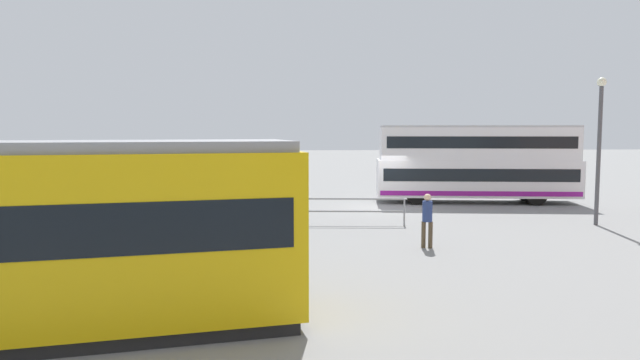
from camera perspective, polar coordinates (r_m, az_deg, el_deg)
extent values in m
plane|color=gray|center=(28.19, 6.47, -2.74)|extent=(160.00, 160.00, 0.00)
cube|color=white|center=(30.91, 15.26, 0.22)|extent=(10.47, 3.76, 1.90)
cube|color=white|center=(30.82, 15.33, 3.52)|extent=(10.15, 3.62, 1.67)
cube|color=black|center=(30.90, 15.27, 0.64)|extent=(9.97, 3.72, 0.64)
cube|color=black|center=(30.82, 15.34, 3.68)|extent=(9.65, 3.59, 0.60)
cube|color=#8C198C|center=(30.98, 15.23, -1.07)|extent=(10.27, 3.77, 0.24)
cube|color=#B2B2B7|center=(30.81, 15.37, 5.17)|extent=(10.15, 3.62, 0.10)
cylinder|color=black|center=(30.49, 9.37, -1.24)|extent=(1.31, 2.50, 1.00)
cylinder|color=black|center=(31.69, 20.21, -1.25)|extent=(1.31, 2.50, 1.00)
cylinder|color=#33384C|center=(22.24, -4.78, -3.68)|extent=(0.14, 0.14, 0.86)
cylinder|color=#33384C|center=(22.02, -4.81, -3.77)|extent=(0.14, 0.14, 0.86)
cylinder|color=black|center=(22.03, -4.81, -1.77)|extent=(0.33, 0.33, 0.66)
sphere|color=tan|center=(21.98, -4.82, -0.61)|extent=(0.23, 0.23, 0.23)
cylinder|color=#4C3F2D|center=(18.76, 10.28, -5.37)|extent=(0.14, 0.14, 0.86)
cylinder|color=#4C3F2D|center=(18.74, 10.95, -5.39)|extent=(0.14, 0.14, 0.86)
cylinder|color=navy|center=(18.63, 10.65, -3.08)|extent=(0.41, 0.41, 0.66)
sphere|color=beige|center=(18.57, 10.67, -1.71)|extent=(0.23, 0.23, 0.23)
cube|color=gray|center=(22.86, -3.82, -1.87)|extent=(9.72, 1.01, 0.06)
cube|color=gray|center=(22.93, -3.82, -3.11)|extent=(9.72, 1.01, 0.06)
cylinder|color=gray|center=(23.01, 8.40, -3.19)|extent=(0.07, 0.07, 1.05)
cylinder|color=gray|center=(22.93, -3.82, -3.17)|extent=(0.07, 0.07, 1.05)
cylinder|color=gray|center=(23.87, -15.59, -3.02)|extent=(0.07, 0.07, 1.05)
cylinder|color=slate|center=(23.10, -16.89, -1.63)|extent=(0.10, 0.10, 2.40)
cube|color=white|center=(22.99, -16.98, 0.22)|extent=(0.92, 0.29, 0.69)
cylinder|color=#4C4C51|center=(25.16, 26.02, 2.15)|extent=(0.16, 0.16, 5.51)
sphere|color=#F2EFCC|center=(25.21, 26.27, 8.76)|extent=(0.36, 0.36, 0.36)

